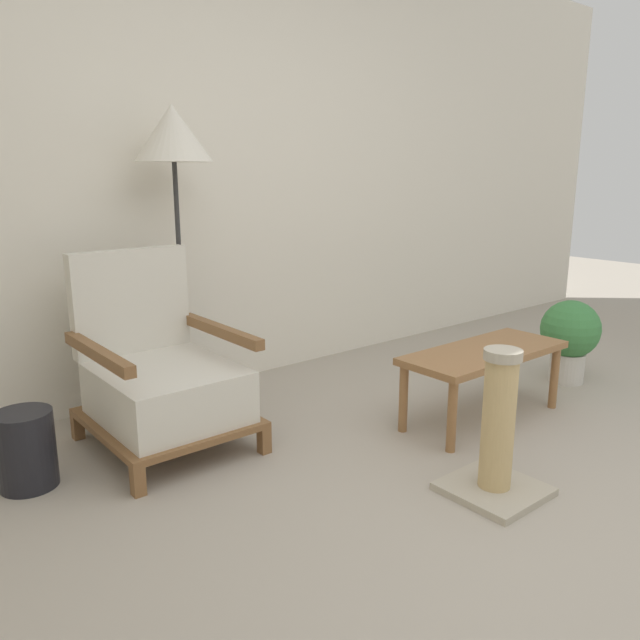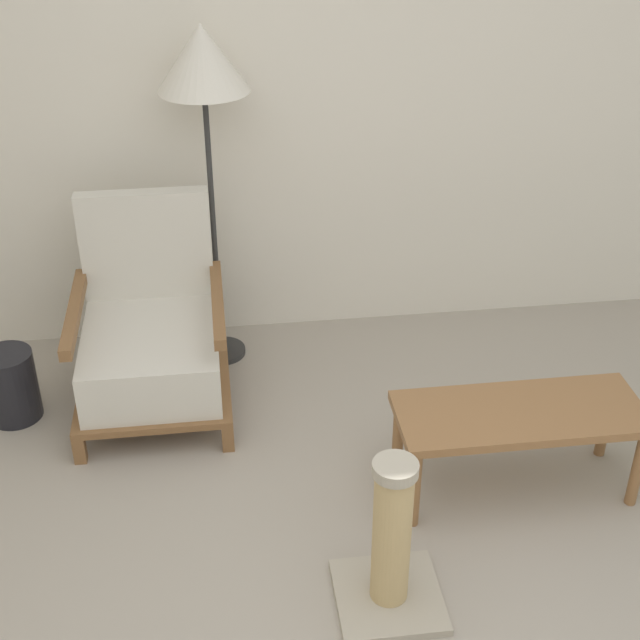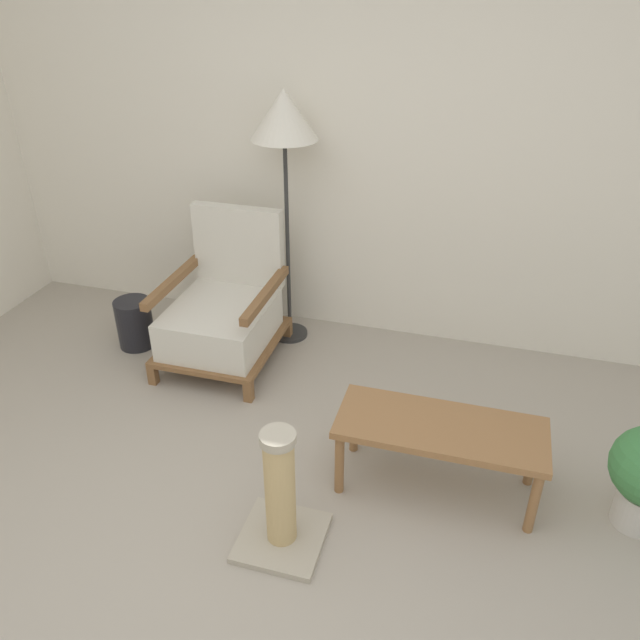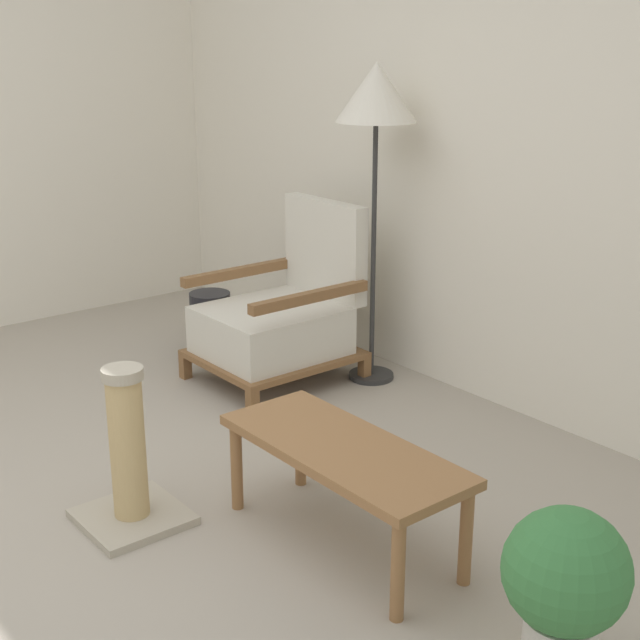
# 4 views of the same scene
# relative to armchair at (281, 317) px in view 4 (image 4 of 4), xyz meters

# --- Properties ---
(wall_back) EXTENTS (8.00, 0.06, 2.70)m
(wall_back) POSITION_rel_armchair_xyz_m (0.67, 0.63, 1.02)
(wall_back) COLOR silver
(wall_back) RESTS_ON ground_plane
(armchair) EXTENTS (0.66, 0.75, 0.89)m
(armchair) POSITION_rel_armchair_xyz_m (0.00, 0.00, 0.00)
(armchair) COLOR brown
(armchair) RESTS_ON ground_plane
(floor_lamp) EXTENTS (0.39, 0.39, 1.58)m
(floor_lamp) POSITION_rel_armchair_xyz_m (0.30, 0.35, 1.06)
(floor_lamp) COLOR #2D2D2D
(floor_lamp) RESTS_ON ground_plane
(coffee_table) EXTENTS (0.94, 0.38, 0.38)m
(coffee_table) POSITION_rel_armchair_xyz_m (1.40, -0.78, 0.00)
(coffee_table) COLOR olive
(coffee_table) RESTS_ON ground_plane
(vase) EXTENTS (0.23, 0.23, 0.32)m
(vase) POSITION_rel_armchair_xyz_m (-0.62, -0.04, -0.16)
(vase) COLOR black
(vase) RESTS_ON ground_plane
(potted_plant) EXTENTS (0.35, 0.35, 0.51)m
(potted_plant) POSITION_rel_armchair_xyz_m (2.29, -0.75, -0.03)
(potted_plant) COLOR beige
(potted_plant) RESTS_ON ground_plane
(scratching_post) EXTENTS (0.36, 0.36, 0.60)m
(scratching_post) POSITION_rel_armchair_xyz_m (0.81, -1.28, -0.09)
(scratching_post) COLOR #B2A893
(scratching_post) RESTS_ON ground_plane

